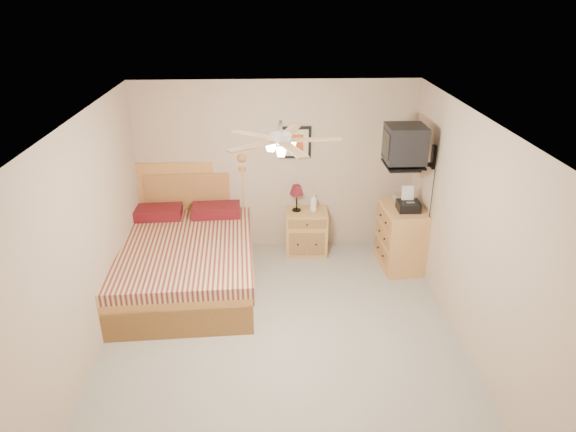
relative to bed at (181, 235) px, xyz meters
name	(u,v)px	position (x,y,z in m)	size (l,w,h in m)	color
floor	(281,334)	(1.24, -1.12, -0.75)	(4.50, 4.50, 0.00)	gray
ceiling	(280,120)	(1.24, -1.12, 1.75)	(4.00, 4.50, 0.04)	white
wall_back	(276,167)	(1.24, 1.13, 0.50)	(4.00, 0.04, 2.50)	tan
wall_front	(291,395)	(1.24, -3.37, 0.50)	(4.00, 0.04, 2.50)	tan
wall_left	(87,241)	(-0.76, -1.12, 0.50)	(0.04, 4.50, 2.50)	tan
wall_right	(469,234)	(3.24, -1.12, 0.50)	(0.04, 4.50, 2.50)	tan
bed	(181,235)	(0.00, 0.00, 0.00)	(1.75, 2.30, 1.49)	#B77E37
nightstand	(307,231)	(1.68, 0.88, -0.42)	(0.60, 0.45, 0.65)	#C58A3F
table_lamp	(297,198)	(1.53, 0.91, 0.11)	(0.22, 0.22, 0.40)	maroon
lotion_bottle	(314,202)	(1.78, 0.89, 0.04)	(0.10, 0.10, 0.27)	white
framed_picture	(295,142)	(1.51, 1.11, 0.87)	(0.46, 0.04, 0.46)	black
dresser	(402,237)	(2.97, 0.40, -0.29)	(0.53, 0.76, 0.90)	#AF7D43
fax_machine	(409,200)	(2.99, 0.30, 0.31)	(0.29, 0.31, 0.31)	black
magazine_lower	(394,199)	(2.89, 0.66, 0.17)	(0.20, 0.27, 0.03)	beige
magazine_upper	(397,197)	(2.92, 0.66, 0.19)	(0.20, 0.27, 0.02)	gray
wall_tv	(417,147)	(2.99, 0.22, 1.06)	(0.56, 0.46, 0.58)	black
ceiling_fan	(281,140)	(1.24, -1.32, 1.61)	(1.14, 1.14, 0.28)	white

